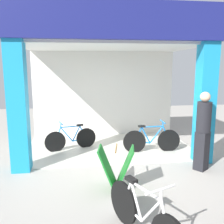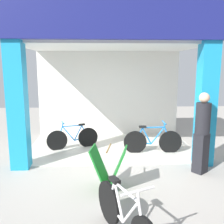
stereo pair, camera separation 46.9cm
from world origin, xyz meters
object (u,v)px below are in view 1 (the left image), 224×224
at_px(pedestrian_1, 203,131).
at_px(bicycle_parked_0, 144,217).
at_px(sandwich_board_sign, 116,168).
at_px(bicycle_inside_1, 152,140).
at_px(bicycle_inside_0, 71,139).

bearing_deg(pedestrian_1, bicycle_parked_0, -131.36).
bearing_deg(sandwich_board_sign, bicycle_parked_0, -84.21).
bearing_deg(sandwich_board_sign, bicycle_inside_1, 56.98).
relative_size(bicycle_parked_0, pedestrian_1, 0.85).
relative_size(bicycle_inside_0, bicycle_inside_1, 0.89).
xyz_separation_m(bicycle_inside_0, bicycle_parked_0, (1.06, -3.85, 0.04)).
bearing_deg(bicycle_inside_0, bicycle_inside_1, -12.49).
bearing_deg(bicycle_parked_0, sandwich_board_sign, 95.79).
distance_m(bicycle_inside_0, bicycle_parked_0, 4.00).
distance_m(bicycle_parked_0, pedestrian_1, 2.88).
bearing_deg(bicycle_inside_1, pedestrian_1, -58.21).
bearing_deg(pedestrian_1, bicycle_inside_0, 149.39).
relative_size(sandwich_board_sign, pedestrian_1, 0.47).
relative_size(bicycle_inside_0, sandwich_board_sign, 1.69).
relative_size(bicycle_inside_1, sandwich_board_sign, 1.89).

